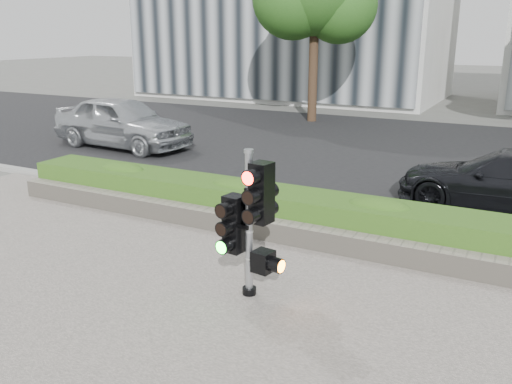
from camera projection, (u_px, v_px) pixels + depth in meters
ground at (223, 286)px, 7.69m from camera, size 120.00×120.00×0.00m
sidewalk at (98, 382)px, 5.56m from camera, size 16.00×11.00×0.03m
road at (395, 153)px, 16.19m from camera, size 60.00×13.00×0.02m
curb at (308, 218)px, 10.35m from camera, size 60.00×0.25×0.12m
stone_wall at (280, 231)px, 9.25m from camera, size 12.00×0.32×0.34m
hedge at (296, 211)px, 9.75m from camera, size 12.00×1.00×0.68m
traffic_signal at (252, 217)px, 7.09m from camera, size 0.72×0.56×2.02m
car_silver at (122, 122)px, 16.73m from camera, size 4.77×2.21×1.58m
car_dark at (509, 181)px, 10.75m from camera, size 4.31×1.87×1.23m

